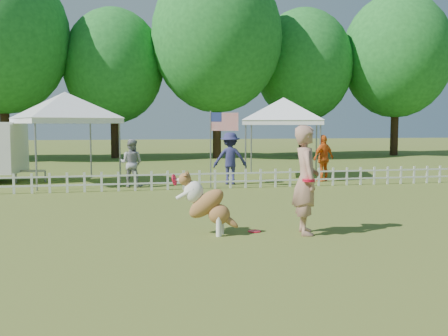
{
  "coord_description": "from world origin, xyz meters",
  "views": [
    {
      "loc": [
        -2.65,
        -8.43,
        2.03
      ],
      "look_at": [
        -0.5,
        2.0,
        1.1
      ],
      "focal_mm": 40.0,
      "sensor_mm": 36.0,
      "label": 1
    }
  ],
  "objects_px": {
    "dog": "(207,204)",
    "spectator_a": "(131,163)",
    "canopy_tent_right": "(283,138)",
    "canopy_tent_left": "(66,139)",
    "spectator_b": "(230,158)",
    "spectator_c": "(323,158)",
    "handler": "(306,180)",
    "frisbee_on_turf": "(254,231)",
    "flag_pole": "(211,150)"
  },
  "relations": [
    {
      "from": "dog",
      "to": "spectator_a",
      "type": "xyz_separation_m",
      "value": [
        -1.22,
        7.43,
        0.2
      ]
    },
    {
      "from": "canopy_tent_right",
      "to": "spectator_a",
      "type": "bearing_deg",
      "value": -142.12
    },
    {
      "from": "canopy_tent_left",
      "to": "spectator_b",
      "type": "xyz_separation_m",
      "value": [
        5.46,
        -1.31,
        -0.65
      ]
    },
    {
      "from": "dog",
      "to": "spectator_c",
      "type": "xyz_separation_m",
      "value": [
        5.55,
        7.73,
        0.25
      ]
    },
    {
      "from": "canopy_tent_left",
      "to": "canopy_tent_right",
      "type": "bearing_deg",
      "value": -19.5
    },
    {
      "from": "handler",
      "to": "frisbee_on_turf",
      "type": "bearing_deg",
      "value": 77.88
    },
    {
      "from": "dog",
      "to": "spectator_a",
      "type": "height_order",
      "value": "spectator_a"
    },
    {
      "from": "spectator_b",
      "to": "canopy_tent_left",
      "type": "bearing_deg",
      "value": -4.31
    },
    {
      "from": "canopy_tent_left",
      "to": "spectator_a",
      "type": "relative_size",
      "value": 1.97
    },
    {
      "from": "spectator_b",
      "to": "spectator_c",
      "type": "distance_m",
      "value": 3.47
    },
    {
      "from": "spectator_a",
      "to": "canopy_tent_right",
      "type": "bearing_deg",
      "value": -139.03
    },
    {
      "from": "flag_pole",
      "to": "spectator_a",
      "type": "distance_m",
      "value": 2.62
    },
    {
      "from": "dog",
      "to": "flag_pole",
      "type": "bearing_deg",
      "value": 103.23
    },
    {
      "from": "handler",
      "to": "spectator_a",
      "type": "height_order",
      "value": "handler"
    },
    {
      "from": "frisbee_on_turf",
      "to": "handler",
      "type": "bearing_deg",
      "value": -21.9
    },
    {
      "from": "frisbee_on_turf",
      "to": "flag_pole",
      "type": "height_order",
      "value": "flag_pole"
    },
    {
      "from": "spectator_a",
      "to": "frisbee_on_turf",
      "type": "bearing_deg",
      "value": 128.45
    },
    {
      "from": "handler",
      "to": "dog",
      "type": "height_order",
      "value": "handler"
    },
    {
      "from": "dog",
      "to": "canopy_tent_right",
      "type": "distance_m",
      "value": 10.49
    },
    {
      "from": "canopy_tent_right",
      "to": "frisbee_on_turf",
      "type": "bearing_deg",
      "value": -92.21
    },
    {
      "from": "flag_pole",
      "to": "spectator_b",
      "type": "xyz_separation_m",
      "value": [
        0.82,
        0.8,
        -0.35
      ]
    },
    {
      "from": "frisbee_on_turf",
      "to": "spectator_c",
      "type": "height_order",
      "value": "spectator_c"
    },
    {
      "from": "canopy_tent_right",
      "to": "flag_pole",
      "type": "distance_m",
      "value": 4.26
    },
    {
      "from": "frisbee_on_turf",
      "to": "canopy_tent_right",
      "type": "relative_size",
      "value": 0.08
    },
    {
      "from": "frisbee_on_turf",
      "to": "spectator_b",
      "type": "bearing_deg",
      "value": 81.11
    },
    {
      "from": "frisbee_on_turf",
      "to": "spectator_c",
      "type": "relative_size",
      "value": 0.15
    },
    {
      "from": "dog",
      "to": "frisbee_on_turf",
      "type": "xyz_separation_m",
      "value": [
        0.92,
        0.05,
        -0.56
      ]
    },
    {
      "from": "flag_pole",
      "to": "spectator_a",
      "type": "height_order",
      "value": "flag_pole"
    },
    {
      "from": "spectator_a",
      "to": "spectator_b",
      "type": "relative_size",
      "value": 0.88
    },
    {
      "from": "dog",
      "to": "canopy_tent_right",
      "type": "bearing_deg",
      "value": 87.88
    },
    {
      "from": "canopy_tent_left",
      "to": "spectator_b",
      "type": "bearing_deg",
      "value": -36.98
    },
    {
      "from": "dog",
      "to": "canopy_tent_left",
      "type": "relative_size",
      "value": 0.38
    },
    {
      "from": "handler",
      "to": "canopy_tent_left",
      "type": "bearing_deg",
      "value": 39.3
    },
    {
      "from": "handler",
      "to": "flag_pole",
      "type": "distance_m",
      "value": 7.05
    },
    {
      "from": "dog",
      "to": "canopy_tent_right",
      "type": "relative_size",
      "value": 0.38
    },
    {
      "from": "spectator_b",
      "to": "spectator_c",
      "type": "xyz_separation_m",
      "value": [
        3.46,
        0.21,
        -0.05
      ]
    },
    {
      "from": "flag_pole",
      "to": "spectator_c",
      "type": "height_order",
      "value": "flag_pole"
    },
    {
      "from": "dog",
      "to": "flag_pole",
      "type": "height_order",
      "value": "flag_pole"
    },
    {
      "from": "spectator_c",
      "to": "handler",
      "type": "bearing_deg",
      "value": 38.91
    },
    {
      "from": "dog",
      "to": "spectator_c",
      "type": "bearing_deg",
      "value": 78.25
    },
    {
      "from": "spectator_b",
      "to": "spectator_c",
      "type": "bearing_deg",
      "value": -167.37
    },
    {
      "from": "spectator_b",
      "to": "spectator_c",
      "type": "relative_size",
      "value": 1.06
    },
    {
      "from": "flag_pole",
      "to": "spectator_b",
      "type": "height_order",
      "value": "flag_pole"
    },
    {
      "from": "flag_pole",
      "to": "frisbee_on_turf",
      "type": "bearing_deg",
      "value": -76.93
    },
    {
      "from": "handler",
      "to": "flag_pole",
      "type": "relative_size",
      "value": 0.82
    },
    {
      "from": "frisbee_on_turf",
      "to": "canopy_tent_right",
      "type": "xyz_separation_m",
      "value": [
        3.67,
        9.34,
        1.48
      ]
    },
    {
      "from": "spectator_a",
      "to": "spectator_b",
      "type": "distance_m",
      "value": 3.31
    },
    {
      "from": "canopy_tent_right",
      "to": "flag_pole",
      "type": "relative_size",
      "value": 1.22
    },
    {
      "from": "canopy_tent_right",
      "to": "flag_pole",
      "type": "height_order",
      "value": "canopy_tent_right"
    },
    {
      "from": "canopy_tent_right",
      "to": "spectator_b",
      "type": "height_order",
      "value": "canopy_tent_right"
    }
  ]
}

